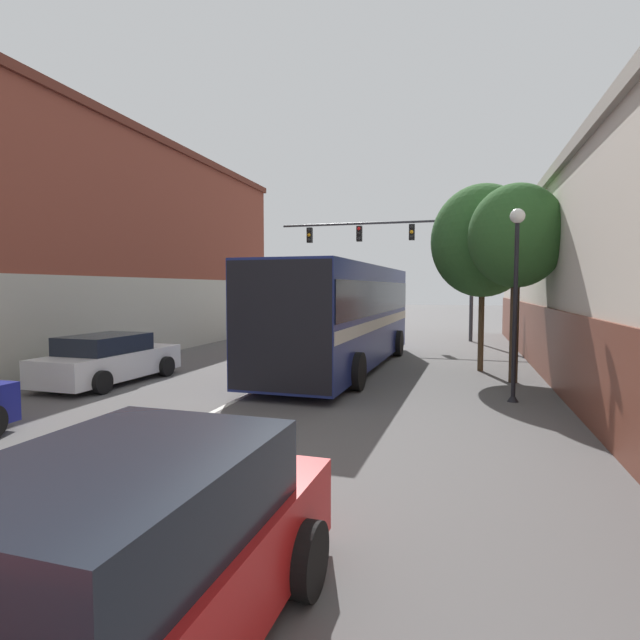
# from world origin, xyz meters

# --- Properties ---
(lane_center_line) EXTENTS (0.14, 43.27, 0.01)m
(lane_center_line) POSITION_xyz_m (0.00, 15.64, 0.00)
(lane_center_line) COLOR silver
(lane_center_line) RESTS_ON ground_plane
(building_left_brick) EXTENTS (6.47, 28.21, 8.67)m
(building_left_brick) POSITION_xyz_m (-9.57, 16.06, 4.45)
(building_left_brick) COLOR brown
(building_left_brick) RESTS_ON ground_plane
(bus) EXTENTS (3.22, 11.15, 3.35)m
(bus) POSITION_xyz_m (1.31, 17.52, 1.88)
(bus) COLOR navy
(bus) RESTS_ON ground_plane
(hatchback_foreground) EXTENTS (2.24, 4.66, 1.53)m
(hatchback_foreground) POSITION_xyz_m (2.81, 4.17, 0.72)
(hatchback_foreground) COLOR red
(hatchback_foreground) RESTS_ON ground_plane
(parked_car_left_near) EXTENTS (2.14, 4.07, 1.25)m
(parked_car_left_near) POSITION_xyz_m (-3.81, 26.57, 0.60)
(parked_car_left_near) COLOR silver
(parked_car_left_near) RESTS_ON ground_plane
(parked_car_left_far) EXTENTS (2.11, 4.37, 1.36)m
(parked_car_left_far) POSITION_xyz_m (-4.36, 13.24, 0.65)
(parked_car_left_far) COLOR silver
(parked_car_left_far) RESTS_ON ground_plane
(traffic_signal_gantry) EXTENTS (9.91, 0.36, 6.28)m
(traffic_signal_gantry) POSITION_xyz_m (2.19, 27.26, 4.75)
(traffic_signal_gantry) COLOR #333338
(traffic_signal_gantry) RESTS_ON ground_plane
(street_lamp) EXTENTS (0.34, 0.34, 4.46)m
(street_lamp) POSITION_xyz_m (6.28, 13.82, 2.71)
(street_lamp) COLOR black
(street_lamp) RESTS_ON ground_plane
(street_tree_near) EXTENTS (3.22, 2.90, 5.91)m
(street_tree_near) POSITION_xyz_m (5.71, 18.14, 4.13)
(street_tree_near) COLOR #4C3823
(street_tree_near) RESTS_ON ground_plane
(street_tree_far) EXTENTS (2.60, 2.34, 5.52)m
(street_tree_far) POSITION_xyz_m (6.52, 16.35, 4.07)
(street_tree_far) COLOR #3D2D1E
(street_tree_far) RESTS_ON ground_plane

